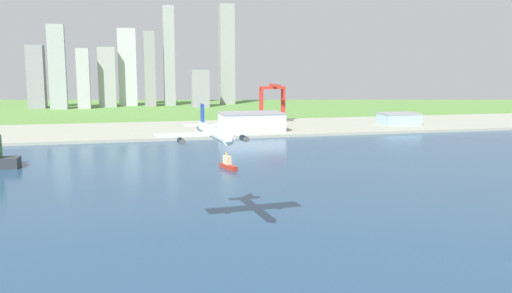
% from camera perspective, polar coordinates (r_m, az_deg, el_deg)
% --- Properties ---
extents(ground_plane, '(2400.00, 2400.00, 0.00)m').
position_cam_1_polar(ground_plane, '(342.42, -2.94, -1.98)').
color(ground_plane, '#588C3F').
extents(water_bay, '(840.00, 360.00, 0.15)m').
position_cam_1_polar(water_bay, '(284.79, -0.73, -4.10)').
color(water_bay, navy).
rests_on(water_bay, ground).
extents(industrial_pier, '(840.00, 140.00, 2.50)m').
position_cam_1_polar(industrial_pier, '(528.23, -6.73, 1.81)').
color(industrial_pier, '#9D9F8C').
rests_on(industrial_pier, ground).
extents(airplane_landing, '(42.87, 46.17, 13.14)m').
position_cam_1_polar(airplane_landing, '(197.93, -4.46, 1.43)').
color(airplane_landing, white).
extents(tugboat_small, '(8.22, 18.18, 9.94)m').
position_cam_1_polar(tugboat_small, '(329.89, -2.98, -1.86)').
color(tugboat_small, '#B22D1E').
rests_on(tugboat_small, water_bay).
extents(port_crane_red, '(26.67, 38.62, 40.70)m').
position_cam_1_polar(port_crane_red, '(580.93, 1.76, 5.49)').
color(port_crane_red, '#B72D23').
rests_on(port_crane_red, industrial_pier).
extents(warehouse_main, '(57.43, 38.70, 16.95)m').
position_cam_1_polar(warehouse_main, '(502.94, -0.49, 2.65)').
color(warehouse_main, silver).
rests_on(warehouse_main, industrial_pier).
extents(warehouse_annex, '(37.14, 29.94, 11.80)m').
position_cam_1_polar(warehouse_annex, '(576.31, 14.78, 2.86)').
color(warehouse_annex, '#99BCD1').
rests_on(warehouse_annex, industrial_pier).
extents(distant_skyline, '(311.78, 72.21, 159.74)m').
position_cam_1_polar(distant_skyline, '(858.04, -12.56, 8.07)').
color(distant_skyline, gray).
rests_on(distant_skyline, ground).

